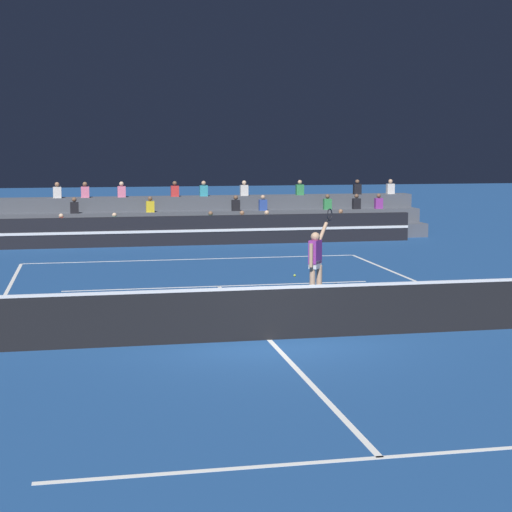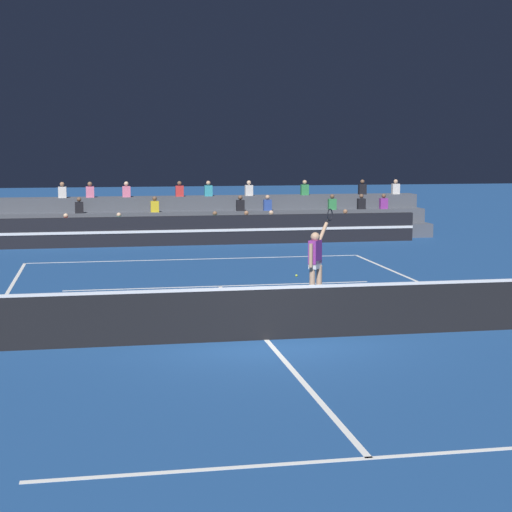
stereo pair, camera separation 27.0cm
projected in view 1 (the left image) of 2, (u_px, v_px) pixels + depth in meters
The scene contains 7 objects.
ground_plane at pixel (269, 340), 16.66m from camera, with size 120.00×120.00×0.00m, color navy.
court_lines at pixel (269, 340), 16.66m from camera, with size 11.10×23.90×0.01m.
tennis_net at pixel (269, 312), 16.59m from camera, with size 12.00×0.10×1.10m.
sponsor_banner_wall at pixel (180, 231), 32.03m from camera, with size 18.00×0.26×1.10m.
bleacher_stand at pixel (173, 222), 34.48m from camera, with size 20.49×2.85×2.28m.
tennis_player at pixel (316, 262), 20.42m from camera, with size 0.94×1.08×2.28m.
tennis_ball at pixel (295, 275), 24.56m from camera, with size 0.07×0.07×0.07m, color #C6DB33.
Camera 1 is at (-3.45, -15.94, 3.81)m, focal length 60.00 mm.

